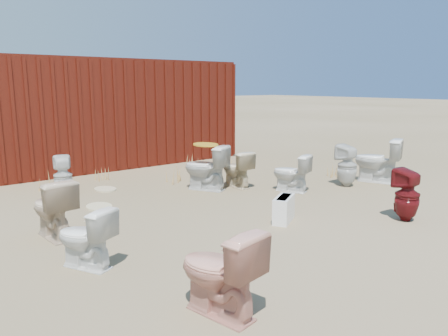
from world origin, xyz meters
TOP-DOWN VIEW (x-y plane):
  - ground at (0.00, 0.00)m, footprint 100.00×100.00m
  - shipping_container at (0.00, 5.20)m, footprint 6.00×2.40m
  - toilet_front_a at (-2.70, -0.53)m, footprint 0.60×0.72m
  - toilet_front_pink at (-2.19, -2.12)m, footprint 0.55×0.80m
  - toilet_front_c at (1.34, 0.41)m, footprint 0.58×0.74m
  - toilet_front_maroon at (1.35, -1.73)m, footprint 0.36×0.36m
  - toilet_front_e at (3.19, -0.10)m, footprint 0.76×0.95m
  - toilet_back_a at (-1.88, 2.59)m, footprint 0.38×0.38m
  - toilet_back_beige_left at (-2.67, 0.58)m, footprint 0.46×0.75m
  - toilet_back_beige_right at (0.81, 1.26)m, footprint 0.38×0.66m
  - toilet_back_yellowlid at (0.24, 1.43)m, footprint 0.77×0.90m
  - toilet_back_e at (2.44, 0.05)m, footprint 0.35×0.36m
  - yellow_lid at (0.24, 1.43)m, footprint 0.41×0.51m
  - loose_tank at (0.01, -0.71)m, footprint 0.53×0.43m
  - loose_lid_near at (-1.71, 1.52)m, footprint 0.43×0.53m
  - loose_lid_far at (-1.17, 2.54)m, footprint 0.39×0.49m
  - weed_clump_a at (-1.95, 3.07)m, footprint 0.36×0.36m
  - weed_clump_b at (0.14, 2.26)m, footprint 0.32×0.32m
  - weed_clump_c at (2.09, 2.91)m, footprint 0.36×0.36m
  - weed_clump_d at (-0.87, 3.34)m, footprint 0.30×0.30m
  - weed_clump_e at (1.21, 3.26)m, footprint 0.34×0.34m
  - weed_clump_f at (2.93, 0.74)m, footprint 0.28×0.28m

SIDE VIEW (x-z plane):
  - ground at x=0.00m, z-range 0.00..0.00m
  - loose_lid_near at x=-1.71m, z-range 0.00..0.02m
  - loose_lid_far at x=-1.17m, z-range 0.00..0.02m
  - weed_clump_f at x=2.93m, z-range 0.00..0.23m
  - weed_clump_d at x=-0.87m, z-range 0.00..0.25m
  - weed_clump_e at x=1.21m, z-range 0.00..0.28m
  - weed_clump_b at x=0.14m, z-range 0.00..0.31m
  - weed_clump_a at x=-1.95m, z-range 0.00..0.32m
  - weed_clump_c at x=2.09m, z-range 0.00..0.32m
  - loose_tank at x=0.01m, z-range 0.00..0.35m
  - toilet_front_a at x=-2.70m, z-range 0.00..0.64m
  - toilet_front_c at x=1.34m, z-range 0.00..0.66m
  - toilet_back_beige_right at x=0.81m, z-range 0.00..0.67m
  - toilet_back_a at x=-1.88m, z-range 0.00..0.68m
  - toilet_front_maroon at x=1.35m, z-range 0.00..0.73m
  - toilet_back_beige_left at x=-2.67m, z-range 0.00..0.74m
  - toilet_front_pink at x=-2.19m, z-range 0.00..0.75m
  - toilet_back_e at x=2.44m, z-range 0.00..0.77m
  - toilet_back_yellowlid at x=0.24m, z-range 0.00..0.80m
  - toilet_front_e at x=3.19m, z-range 0.00..0.85m
  - yellow_lid at x=0.24m, z-range 0.80..0.83m
  - shipping_container at x=0.00m, z-range 0.00..2.40m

